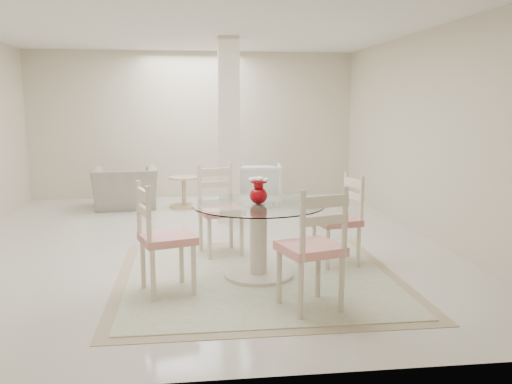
{
  "coord_description": "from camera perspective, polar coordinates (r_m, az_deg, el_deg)",
  "views": [
    {
      "loc": [
        -0.1,
        -6.73,
        1.75
      ],
      "look_at": [
        0.58,
        -1.28,
        0.85
      ],
      "focal_mm": 38.0,
      "sensor_mm": 36.0,
      "label": 1
    }
  ],
  "objects": [
    {
      "name": "room_shell",
      "position": [
        6.73,
        -6.37,
        10.15
      ],
      "size": [
        6.02,
        7.02,
        2.71
      ],
      "color": "beige",
      "rests_on": "ground"
    },
    {
      "name": "red_vase",
      "position": [
        5.36,
        0.26,
        0.09
      ],
      "size": [
        0.21,
        0.18,
        0.27
      ],
      "color": "#A2040E",
      "rests_on": "dining_table"
    },
    {
      "name": "dining_chair_north",
      "position": [
        6.32,
        -3.97,
        -1.09
      ],
      "size": [
        0.56,
        0.56,
        1.16
      ],
      "rotation": [
        0.0,
        0.0,
        0.24
      ],
      "color": "beige",
      "rests_on": "ground"
    },
    {
      "name": "dining_chair_east",
      "position": [
        5.94,
        9.09,
        -2.19
      ],
      "size": [
        0.51,
        0.51,
        1.1
      ],
      "rotation": [
        0.0,
        0.0,
        -1.39
      ],
      "color": "#ECE6C2",
      "rests_on": "ground"
    },
    {
      "name": "area_rug",
      "position": [
        5.57,
        0.26,
        -8.92
      ],
      "size": [
        2.85,
        2.85,
        0.02
      ],
      "color": "tan",
      "rests_on": "ground"
    },
    {
      "name": "recliner_taupe",
      "position": [
        9.4,
        -13.61,
        0.43
      ],
      "size": [
        1.15,
        1.03,
        0.69
      ],
      "primitive_type": "imported",
      "rotation": [
        0.0,
        0.0,
        3.25
      ],
      "color": "gray",
      "rests_on": "ground"
    },
    {
      "name": "side_table",
      "position": [
        9.28,
        -7.6,
        -0.13
      ],
      "size": [
        0.5,
        0.5,
        0.52
      ],
      "color": "tan",
      "rests_on": "ground"
    },
    {
      "name": "dining_chair_west",
      "position": [
        5.03,
        -10.18,
        -3.95
      ],
      "size": [
        0.58,
        0.58,
        1.15
      ],
      "rotation": [
        0.0,
        0.0,
        1.88
      ],
      "color": "#F1E4C6",
      "rests_on": "ground"
    },
    {
      "name": "dining_chair_south",
      "position": [
        4.54,
        6.24,
        -5.05
      ],
      "size": [
        0.59,
        0.59,
        1.19
      ],
      "rotation": [
        0.0,
        0.0,
        3.43
      ],
      "color": "beige",
      "rests_on": "ground"
    },
    {
      "name": "column",
      "position": [
        8.06,
        -2.86,
        6.45
      ],
      "size": [
        0.3,
        0.3,
        2.7
      ],
      "primitive_type": "cube",
      "color": "beige",
      "rests_on": "ground"
    },
    {
      "name": "dining_table",
      "position": [
        5.46,
        0.26,
        -5.13
      ],
      "size": [
        1.32,
        1.32,
        0.76
      ],
      "rotation": [
        0.0,
        0.0,
        0.35
      ],
      "color": "beige",
      "rests_on": "ground"
    },
    {
      "name": "ground",
      "position": [
        6.95,
        -6.09,
        -5.33
      ],
      "size": [
        7.0,
        7.0,
        0.0
      ],
      "primitive_type": "plane",
      "color": "beige",
      "rests_on": "ground"
    },
    {
      "name": "armchair_white",
      "position": [
        9.49,
        0.31,
        0.87
      ],
      "size": [
        0.85,
        0.87,
        0.71
      ],
      "primitive_type": "imported",
      "rotation": [
        0.0,
        0.0,
        3.02
      ],
      "color": "silver",
      "rests_on": "ground"
    }
  ]
}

